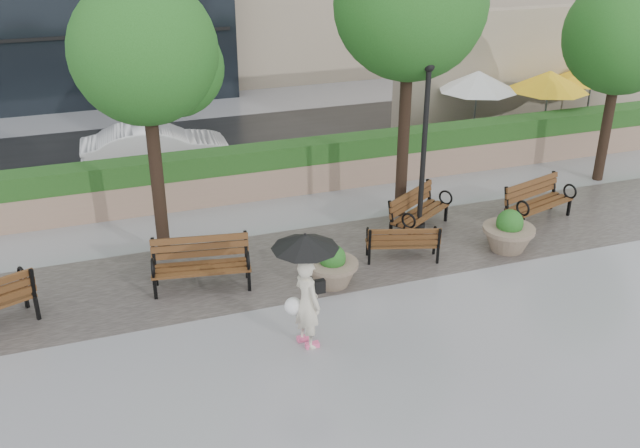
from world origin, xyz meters
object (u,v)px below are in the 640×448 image
object	(u,v)px
lamppost	(423,162)
pedestrian	(306,279)
bench_2	(402,249)
bench_3	(419,219)
planter_left	(332,269)
bench_1	(202,275)
planter_right	(508,235)
car_right	(157,149)
bench_4	(538,210)

from	to	relation	value
lamppost	pedestrian	xyz separation A→B (m)	(-3.92, -3.38, -0.50)
bench_2	pedestrian	size ratio (longest dim) A/B	0.78
bench_3	lamppost	bearing A→B (deg)	-148.26
bench_3	pedestrian	distance (m)	5.48
bench_2	planter_left	distance (m)	1.90
bench_1	bench_2	size ratio (longest dim) A/B	1.23
planter_right	car_right	xyz separation A→B (m)	(-6.77, 7.70, 0.31)
bench_1	car_right	distance (m)	7.15
pedestrian	bench_2	bearing A→B (deg)	-69.37
pedestrian	lamppost	bearing A→B (deg)	-66.71
bench_1	bench_4	bearing A→B (deg)	13.05
bench_2	bench_4	size ratio (longest dim) A/B	0.84
planter_left	pedestrian	distance (m)	2.37
bench_1	car_right	size ratio (longest dim) A/B	0.49
bench_2	lamppost	bearing A→B (deg)	-114.56
bench_4	planter_right	xyz separation A→B (m)	(-1.56, -1.12, 0.08)
pedestrian	bench_1	bearing A→B (deg)	10.90
planter_right	lamppost	world-z (taller)	lamppost
bench_1	bench_3	distance (m)	5.50
bench_2	planter_right	world-z (taller)	planter_right
car_right	pedestrian	bearing A→B (deg)	-169.82
bench_2	pedestrian	bearing A→B (deg)	55.43
bench_2	car_right	distance (m)	8.53
lamppost	pedestrian	distance (m)	5.20
bench_1	bench_2	bearing A→B (deg)	6.49
bench_1	pedestrian	size ratio (longest dim) A/B	0.96
bench_3	car_right	size ratio (longest dim) A/B	0.45
bench_4	lamppost	bearing A→B (deg)	158.40
bench_2	bench_4	world-z (taller)	bench_4
planter_left	pedestrian	world-z (taller)	pedestrian
bench_4	bench_2	bearing A→B (deg)	174.12
bench_3	bench_4	distance (m)	3.03
planter_right	lamppost	bearing A→B (deg)	137.88
bench_1	pedestrian	distance (m)	3.09
planter_left	car_right	world-z (taller)	car_right
planter_right	car_right	bearing A→B (deg)	131.29
bench_4	pedestrian	world-z (taller)	pedestrian
bench_1	lamppost	distance (m)	5.57
planter_left	bench_3	bearing A→B (deg)	31.64
bench_3	planter_right	distance (m)	2.14
lamppost	bench_2	bearing A→B (deg)	-131.85
bench_3	car_right	distance (m)	8.12
planter_left	planter_right	xyz separation A→B (m)	(4.28, 0.17, 0.03)
planter_right	bench_4	bearing A→B (deg)	35.56
bench_3	bench_4	world-z (taller)	bench_4
planter_right	car_right	distance (m)	10.26
bench_4	planter_right	distance (m)	1.92
planter_right	pedestrian	world-z (taller)	pedestrian
bench_2	planter_right	distance (m)	2.48
bench_1	lamppost	size ratio (longest dim) A/B	0.50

